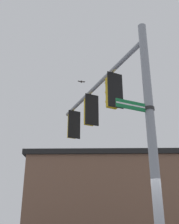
{
  "coord_description": "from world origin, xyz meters",
  "views": [
    {
      "loc": [
        -4.1,
        -5.2,
        1.44
      ],
      "look_at": [
        0.02,
        3.56,
        5.51
      ],
      "focal_mm": 45.06,
      "sensor_mm": 36.0,
      "label": 1
    }
  ],
  "objects": [
    {
      "name": "street_name_sign",
      "position": [
        -0.28,
        0.0,
        4.24
      ],
      "size": [
        1.09,
        0.27,
        0.22
      ],
      "color": "#147238"
    },
    {
      "name": "mast_arm",
      "position": [
        0.02,
        3.0,
        6.31
      ],
      "size": [
        0.18,
        5.99,
        0.15
      ],
      "primitive_type": "cylinder",
      "rotation": [
        0.0,
        1.57,
        1.56
      ],
      "color": "gray"
    },
    {
      "name": "storefront_building",
      "position": [
        5.33,
        10.78,
        2.84
      ],
      "size": [
        12.61,
        10.84,
        5.66
      ],
      "color": "brown",
      "rests_on": "ground"
    },
    {
      "name": "traffic_light_mid_outer",
      "position": [
        0.03,
        5.29,
        5.54
      ],
      "size": [
        0.54,
        0.49,
        1.31
      ],
      "color": "black"
    },
    {
      "name": "traffic_light_nearest_pole",
      "position": [
        0.01,
        1.81,
        5.54
      ],
      "size": [
        0.54,
        0.49,
        1.31
      ],
      "color": "black"
    },
    {
      "name": "signal_pole",
      "position": [
        0.0,
        0.0,
        3.42
      ],
      "size": [
        0.23,
        0.23,
        6.83
      ],
      "primitive_type": "cylinder",
      "color": "gray",
      "rests_on": "ground"
    },
    {
      "name": "traffic_light_mid_inner",
      "position": [
        0.02,
        3.55,
        5.54
      ],
      "size": [
        0.54,
        0.49,
        1.31
      ],
      "color": "black"
    },
    {
      "name": "bird_flying",
      "position": [
        1.04,
        6.73,
        8.63
      ],
      "size": [
        0.39,
        0.25,
        0.08
      ],
      "color": "#4C4742"
    }
  ]
}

